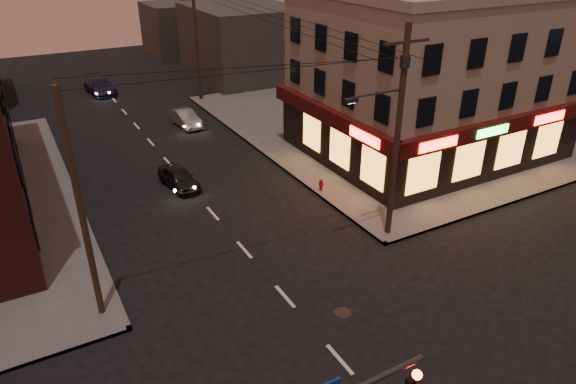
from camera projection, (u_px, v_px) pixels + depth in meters
ground at (340, 359)px, 18.00m from camera, size 120.00×120.00×0.00m
sidewalk_ne at (393, 121)px, 40.60m from camera, size 24.00×28.00×0.15m
pizza_building at (431, 73)px, 32.98m from camera, size 15.85×12.85×10.50m
bg_building_ne_a at (245, 42)px, 52.14m from camera, size 10.00×12.00×7.00m
bg_building_ne_b at (182, 29)px, 62.42m from camera, size 8.00×8.00×6.00m
utility_pole_main at (397, 125)px, 22.83m from camera, size 4.20×0.44×10.00m
utility_pole_far at (197, 48)px, 43.82m from camera, size 0.26×0.26×9.00m
utility_pole_west at (81, 211)px, 18.03m from camera, size 0.24×0.24×9.00m
sedan_near at (179, 178)px, 29.99m from camera, size 1.88×3.68×1.20m
sedan_mid at (185, 118)px, 39.56m from camera, size 1.65×3.91×1.25m
sedan_far at (100, 86)px, 47.64m from camera, size 2.47×5.18×1.46m
fire_hydrant at (321, 184)px, 29.39m from camera, size 0.30×0.30×0.68m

